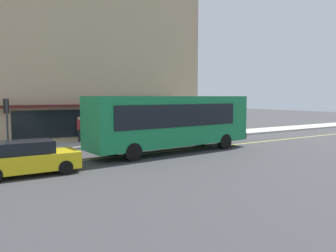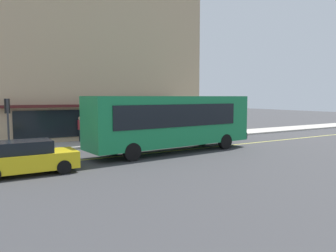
# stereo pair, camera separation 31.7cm
# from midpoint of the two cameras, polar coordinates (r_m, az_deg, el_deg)

# --- Properties ---
(ground) EXTENTS (120.00, 120.00, 0.00)m
(ground) POSITION_cam_midpoint_polar(r_m,az_deg,el_deg) (21.30, 1.90, -4.27)
(ground) COLOR #38383A
(sidewalk) EXTENTS (80.00, 3.01, 0.15)m
(sidewalk) POSITION_cam_midpoint_polar(r_m,az_deg,el_deg) (25.86, -4.55, -2.46)
(sidewalk) COLOR #B2ADA3
(sidewalk) RESTS_ON ground
(lane_centre_stripe) EXTENTS (36.00, 0.16, 0.01)m
(lane_centre_stripe) POSITION_cam_midpoint_polar(r_m,az_deg,el_deg) (21.30, 1.90, -4.26)
(lane_centre_stripe) COLOR #D8D14C
(lane_centre_stripe) RESTS_ON ground
(storefront_building) EXTENTS (19.64, 10.75, 14.30)m
(storefront_building) POSITION_cam_midpoint_polar(r_m,az_deg,el_deg) (30.92, -15.31, 11.75)
(storefront_building) COLOR tan
(storefront_building) RESTS_ON ground
(bus) EXTENTS (11.29, 3.34, 3.50)m
(bus) POSITION_cam_midpoint_polar(r_m,az_deg,el_deg) (20.58, 1.27, 0.96)
(bus) COLOR #197F47
(bus) RESTS_ON ground
(traffic_light) EXTENTS (0.30, 0.52, 3.20)m
(traffic_light) POSITION_cam_midpoint_polar(r_m,az_deg,el_deg) (22.34, -25.68, 2.20)
(traffic_light) COLOR #2D2D33
(traffic_light) RESTS_ON sidewalk
(car_yellow) EXTENTS (4.31, 1.88, 1.52)m
(car_yellow) POSITION_cam_midpoint_polar(r_m,az_deg,el_deg) (16.00, -22.86, -5.12)
(car_yellow) COLOR yellow
(car_yellow) RESTS_ON ground
(pedestrian_mid_block) EXTENTS (0.34, 0.34, 1.85)m
(pedestrian_mid_block) POSITION_cam_midpoint_polar(r_m,az_deg,el_deg) (25.11, -14.64, -0.09)
(pedestrian_mid_block) COLOR black
(pedestrian_mid_block) RESTS_ON sidewalk
(pedestrian_at_corner) EXTENTS (0.34, 0.34, 1.82)m
(pedestrian_at_corner) POSITION_cam_midpoint_polar(r_m,az_deg,el_deg) (32.02, 10.24, 1.05)
(pedestrian_at_corner) COLOR black
(pedestrian_at_corner) RESTS_ON sidewalk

